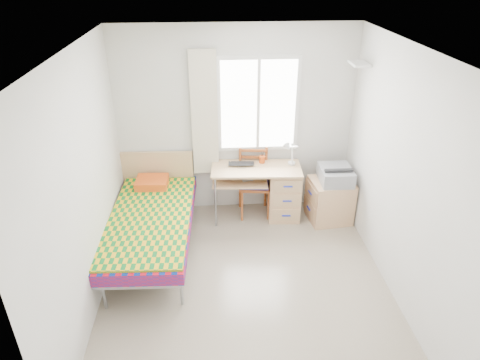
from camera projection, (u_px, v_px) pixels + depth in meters
The scene contains 17 objects.
floor at pixel (246, 284), 4.88m from camera, with size 3.50×3.50×0.00m, color #BCAD93.
ceiling at pixel (248, 51), 3.66m from camera, with size 3.50×3.50×0.00m, color white.
wall_back at pixel (236, 123), 5.81m from camera, with size 3.20×3.20×0.00m, color silver.
wall_left at pixel (84, 190), 4.17m from camera, with size 3.50×3.50×0.00m, color silver.
wall_right at pixel (403, 179), 4.37m from camera, with size 3.50×3.50×0.00m, color silver.
window at pixel (258, 105), 5.69m from camera, with size 1.10×0.04×1.30m.
curtain at pixel (204, 115), 5.65m from camera, with size 0.35×0.05×1.70m, color beige.
floating_shelf at pixel (359, 64), 5.20m from camera, with size 0.20×0.32×0.03m, color white.
bed at pixel (151, 219), 5.27m from camera, with size 1.07×2.16×0.92m.
desk at pixel (279, 189), 5.99m from camera, with size 1.25×0.63×0.76m.
chair at pixel (254, 178), 6.01m from camera, with size 0.46×0.46×0.96m.
cabinet at pixel (330, 200), 5.93m from camera, with size 0.61×0.55×0.60m.
printer at pixel (336, 174), 5.74m from camera, with size 0.43×0.49×0.21m.
laptop at pixel (241, 166), 5.83m from camera, with size 0.35×0.23×0.03m, color black.
pen_cup at pixel (262, 159), 5.93m from camera, with size 0.08×0.08×0.10m, color orange.
task_lamp at pixel (290, 151), 5.68m from camera, with size 0.22×0.32×0.40m.
book at pixel (241, 179), 5.88m from camera, with size 0.15×0.21×0.02m, color gray.
Camera 1 is at (-0.34, -3.74, 3.34)m, focal length 32.00 mm.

